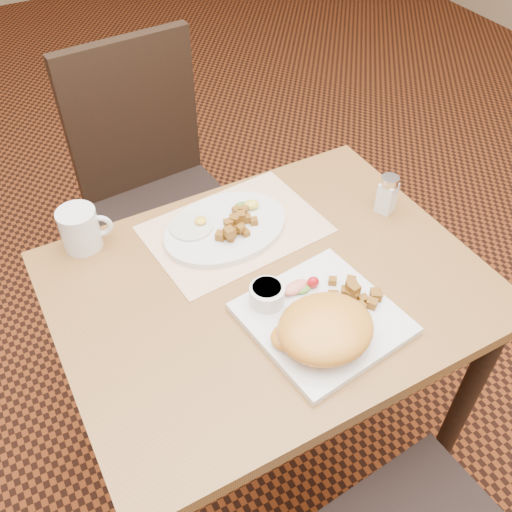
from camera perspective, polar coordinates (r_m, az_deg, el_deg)
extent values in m
plane|color=black|center=(1.85, 0.98, -18.59)|extent=(8.00, 8.00, 0.00)
cube|color=#92602D|center=(1.24, 1.39, -3.15)|extent=(0.90, 0.70, 0.03)
cylinder|color=black|center=(1.59, 19.88, -13.96)|extent=(0.05, 0.05, 0.71)
cylinder|color=black|center=(1.64, -16.69, -10.02)|extent=(0.05, 0.05, 0.71)
cylinder|color=black|center=(1.84, 7.35, -0.47)|extent=(0.05, 0.05, 0.71)
cylinder|color=black|center=(1.60, 14.98, -22.49)|extent=(0.04, 0.04, 0.42)
cube|color=black|center=(1.85, -8.50, 3.64)|extent=(0.45, 0.45, 0.05)
cylinder|color=black|center=(2.19, -5.77, 3.23)|extent=(0.04, 0.04, 0.42)
cylinder|color=black|center=(1.96, -0.72, -2.61)|extent=(0.04, 0.04, 0.42)
cylinder|color=black|center=(2.10, -14.40, -0.38)|extent=(0.04, 0.04, 0.42)
cylinder|color=black|center=(1.86, -10.19, -6.98)|extent=(0.04, 0.04, 0.42)
cube|color=black|center=(1.85, -12.25, 13.37)|extent=(0.42, 0.07, 0.50)
cube|color=white|center=(1.35, -2.12, 2.70)|extent=(0.42, 0.31, 0.00)
cube|color=silver|center=(1.16, 6.65, -6.22)|extent=(0.31, 0.31, 0.02)
ellipsoid|color=orange|center=(1.09, 6.97, -7.17)|extent=(0.19, 0.17, 0.07)
ellipsoid|color=orange|center=(1.11, 8.54, -8.07)|extent=(0.08, 0.07, 0.03)
ellipsoid|color=orange|center=(1.10, 3.38, -8.03)|extent=(0.08, 0.07, 0.03)
cylinder|color=silver|center=(1.15, 1.12, -3.89)|extent=(0.07, 0.07, 0.04)
cylinder|color=beige|center=(1.14, 1.09, -3.20)|extent=(0.06, 0.06, 0.01)
ellipsoid|color=#387223|center=(1.19, 4.55, -3.26)|extent=(0.04, 0.03, 0.01)
ellipsoid|color=red|center=(1.19, 5.73, -2.62)|extent=(0.03, 0.03, 0.03)
ellipsoid|color=#F28C72|center=(1.18, 3.99, -3.12)|extent=(0.06, 0.04, 0.02)
cylinder|color=white|center=(1.33, -6.51, 2.95)|extent=(0.10, 0.10, 0.01)
ellipsoid|color=yellow|center=(1.33, -5.58, 3.55)|extent=(0.03, 0.03, 0.01)
ellipsoid|color=#387223|center=(1.37, -1.41, 5.04)|extent=(0.04, 0.04, 0.01)
ellipsoid|color=yellow|center=(1.37, -0.43, 5.18)|extent=(0.04, 0.04, 0.02)
cube|color=white|center=(1.41, 12.92, 5.72)|extent=(0.05, 0.05, 0.08)
cylinder|color=silver|center=(1.38, 13.25, 7.34)|extent=(0.05, 0.05, 0.02)
cylinder|color=silver|center=(1.33, -17.22, 2.60)|extent=(0.09, 0.09, 0.10)
torus|color=silver|center=(1.33, -15.34, 2.92)|extent=(0.06, 0.03, 0.06)
cube|color=#8F5A17|center=(1.19, 9.51, -3.71)|extent=(0.03, 0.02, 0.02)
cube|color=#8F5A17|center=(1.19, 9.46, -2.49)|extent=(0.03, 0.03, 0.02)
cube|color=#8F5A17|center=(1.19, 8.94, -3.51)|extent=(0.03, 0.03, 0.02)
cube|color=#8F5A17|center=(1.18, 7.74, -4.03)|extent=(0.03, 0.03, 0.02)
cube|color=#8F5A17|center=(1.18, 9.59, -2.96)|extent=(0.03, 0.03, 0.02)
cube|color=#8F5A17|center=(1.17, 7.85, -4.41)|extent=(0.02, 0.02, 0.02)
cube|color=#8F5A17|center=(1.18, 9.77, -3.25)|extent=(0.02, 0.02, 0.02)
cube|color=#8F5A17|center=(1.17, 10.41, -4.98)|extent=(0.02, 0.02, 0.02)
cube|color=#8F5A17|center=(1.19, 11.89, -3.81)|extent=(0.03, 0.03, 0.02)
cube|color=#8F5A17|center=(1.19, 12.08, -3.96)|extent=(0.02, 0.02, 0.02)
cube|color=#8F5A17|center=(1.19, 9.51, -3.67)|extent=(0.02, 0.03, 0.02)
cube|color=#8F5A17|center=(1.19, 9.87, -3.47)|extent=(0.02, 0.02, 0.02)
cube|color=#8F5A17|center=(1.18, 10.69, -4.24)|extent=(0.02, 0.02, 0.01)
cube|color=#8F5A17|center=(1.18, 11.51, -4.68)|extent=(0.03, 0.03, 0.02)
cube|color=#8F5A17|center=(1.19, 9.54, -3.44)|extent=(0.02, 0.02, 0.02)
cube|color=#8F5A17|center=(1.21, 7.67, -2.48)|extent=(0.02, 0.02, 0.01)
cube|color=#8F5A17|center=(1.19, 9.68, -3.74)|extent=(0.03, 0.03, 0.02)
cube|color=#8F5A17|center=(1.31, -1.76, 2.84)|extent=(0.02, 0.02, 0.02)
cube|color=#8F5A17|center=(1.31, -1.78, 2.94)|extent=(0.02, 0.02, 0.02)
cube|color=#8F5A17|center=(1.32, -2.24, 3.36)|extent=(0.03, 0.02, 0.02)
cube|color=#8F5A17|center=(1.29, -2.56, 2.11)|extent=(0.03, 0.03, 0.02)
cube|color=#8F5A17|center=(1.29, -2.53, 1.87)|extent=(0.02, 0.02, 0.02)
cube|color=#8F5A17|center=(1.30, -2.77, 3.29)|extent=(0.02, 0.02, 0.02)
cube|color=#8F5A17|center=(1.29, -1.54, 2.81)|extent=(0.02, 0.02, 0.01)
cube|color=#8F5A17|center=(1.33, -0.96, 3.77)|extent=(0.03, 0.02, 0.02)
cube|color=#8F5A17|center=(1.33, -2.17, 3.46)|extent=(0.02, 0.02, 0.01)
cube|color=#8F5A17|center=(1.32, -1.87, 3.18)|extent=(0.02, 0.02, 0.02)
cube|color=#8F5A17|center=(1.31, -2.19, 3.71)|extent=(0.02, 0.02, 0.02)
cube|color=#8F5A17|center=(1.36, -1.95, 4.55)|extent=(0.02, 0.02, 0.02)
cube|color=#8F5A17|center=(1.27, -2.70, 2.38)|extent=(0.02, 0.02, 0.02)
cube|color=#8F5A17|center=(1.33, -0.21, 3.50)|extent=(0.02, 0.02, 0.02)
cube|color=#8F5A17|center=(1.31, -1.86, 2.82)|extent=(0.02, 0.02, 0.02)
cube|color=#8F5A17|center=(1.32, -2.02, 3.13)|extent=(0.02, 0.02, 0.02)
cube|color=#8F5A17|center=(1.32, -1.51, 3.99)|extent=(0.03, 0.03, 0.02)
cube|color=#8F5A17|center=(1.31, -2.16, 3.67)|extent=(0.03, 0.03, 0.02)
cube|color=#8F5A17|center=(1.30, -2.23, 2.43)|extent=(0.02, 0.02, 0.01)
cube|color=#8F5A17|center=(1.34, -1.21, 4.65)|extent=(0.02, 0.02, 0.02)
cube|color=#8F5A17|center=(1.32, -1.58, 2.98)|extent=(0.02, 0.02, 0.02)
cube|color=#8F5A17|center=(1.30, -1.03, 2.33)|extent=(0.02, 0.02, 0.01)
cube|color=#8F5A17|center=(1.32, -2.18, 3.18)|extent=(0.02, 0.02, 0.02)
cube|color=#8F5A17|center=(1.29, -3.60, 2.03)|extent=(0.03, 0.03, 0.02)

